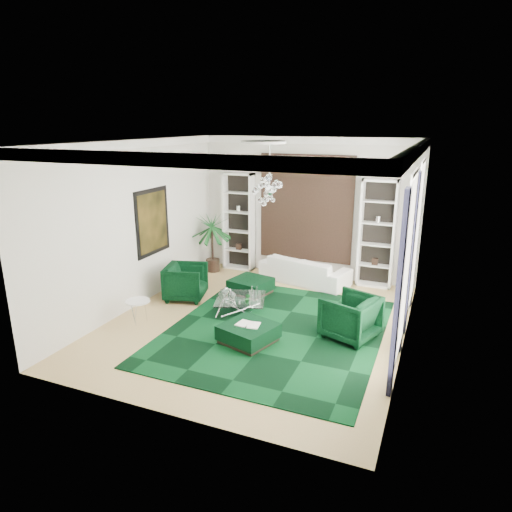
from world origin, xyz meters
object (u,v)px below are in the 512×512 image
at_px(armchair_left, 186,282).
at_px(palm, 212,235).
at_px(armchair_right, 350,317).
at_px(ottoman_front, 248,334).
at_px(sofa, 305,270).
at_px(ottoman_side, 251,286).
at_px(side_table, 138,312).
at_px(coffee_table, 241,306).

bearing_deg(armchair_left, palm, -5.06).
distance_m(armchair_left, armchair_right, 4.15).
bearing_deg(armchair_left, ottoman_front, -139.34).
relative_size(sofa, armchair_left, 2.52).
relative_size(sofa, ottoman_side, 2.68).
bearing_deg(side_table, ottoman_front, 1.21).
relative_size(sofa, ottoman_front, 2.55).
distance_m(sofa, armchair_right, 3.35).
distance_m(sofa, ottoman_front, 3.81).
bearing_deg(armchair_right, sofa, -128.11).
height_order(coffee_table, ottoman_front, ottoman_front).
bearing_deg(coffee_table, palm, 128.90).
relative_size(armchair_right, ottoman_front, 1.05).
distance_m(sofa, coffee_table, 2.68).
distance_m(ottoman_front, side_table, 2.55).
xyz_separation_m(armchair_right, side_table, (-4.33, -1.03, -0.20)).
relative_size(sofa, coffee_table, 2.23).
height_order(sofa, armchair_right, armchair_right).
bearing_deg(ottoman_side, sofa, 54.26).
height_order(ottoman_side, palm, palm).
bearing_deg(side_table, armchair_right, 13.33).
height_order(armchair_right, ottoman_side, armchair_right).
bearing_deg(palm, armchair_right, -31.31).
xyz_separation_m(armchair_right, ottoman_side, (-2.77, 1.46, -0.25)).
relative_size(ottoman_side, palm, 0.42).
distance_m(ottoman_front, palm, 4.70).
xyz_separation_m(ottoman_side, palm, (-1.74, 1.28, 0.87)).
xyz_separation_m(coffee_table, palm, (-2.01, 2.49, 0.88)).
height_order(sofa, armchair_left, armchair_left).
relative_size(ottoman_front, side_table, 1.82).
distance_m(armchair_right, coffee_table, 2.53).
relative_size(sofa, side_table, 4.65).
distance_m(ottoman_side, ottoman_front, 2.63).
distance_m(armchair_left, coffee_table, 1.65).
xyz_separation_m(armchair_right, coffee_table, (-2.51, 0.26, -0.26)).
height_order(armchair_left, coffee_table, armchair_left).
height_order(armchair_left, ottoman_front, armchair_left).
distance_m(sofa, armchair_left, 3.24).
distance_m(armchair_right, side_table, 4.45).
height_order(armchair_left, ottoman_side, armchair_left).
distance_m(coffee_table, side_table, 2.23).
distance_m(ottoman_side, palm, 2.33).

